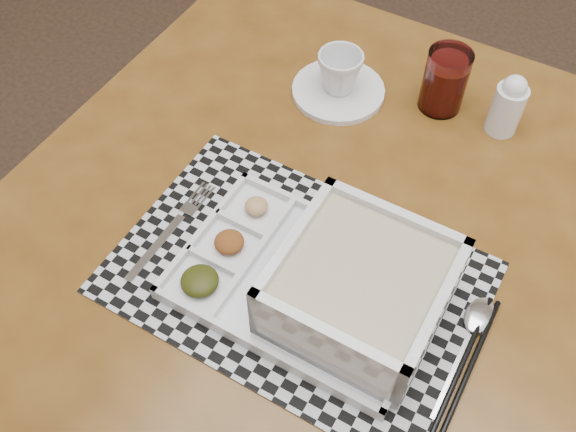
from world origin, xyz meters
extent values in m
cube|color=#4A2B0D|center=(-0.68, 0.30, 0.68)|extent=(0.99, 0.99, 0.04)
cylinder|color=#4A2B0D|center=(-1.13, 0.69, 0.33)|extent=(0.05, 0.05, 0.66)
cube|color=#4A2B0D|center=(-0.71, 0.70, 0.62)|extent=(0.80, 0.08, 0.07)
cube|color=#4A2B0D|center=(-1.08, 0.28, 0.62)|extent=(0.08, 0.80, 0.07)
cube|color=#B2B2BA|center=(-0.68, 0.19, 0.70)|extent=(0.49, 0.35, 0.00)
cube|color=silver|center=(-0.67, 0.19, 0.71)|extent=(0.33, 0.24, 0.01)
cube|color=silver|center=(-0.67, 0.29, 0.72)|extent=(0.32, 0.03, 0.01)
cube|color=silver|center=(-0.66, 0.08, 0.72)|extent=(0.32, 0.03, 0.01)
cube|color=silver|center=(-0.82, 0.18, 0.72)|extent=(0.02, 0.22, 0.01)
cube|color=silver|center=(-0.51, 0.20, 0.72)|extent=(0.02, 0.22, 0.01)
cube|color=silver|center=(-0.74, 0.18, 0.72)|extent=(0.02, 0.20, 0.01)
cube|color=silver|center=(-0.78, 0.14, 0.72)|extent=(0.08, 0.01, 0.01)
cube|color=silver|center=(-0.79, 0.21, 0.72)|extent=(0.08, 0.01, 0.01)
ellipsoid|color=black|center=(-0.77, 0.11, 0.72)|extent=(0.05, 0.05, 0.02)
ellipsoid|color=#53280D|center=(-0.78, 0.18, 0.72)|extent=(0.04, 0.04, 0.02)
ellipsoid|color=olive|center=(-0.78, 0.25, 0.72)|extent=(0.03, 0.03, 0.02)
cube|color=silver|center=(-0.59, 0.19, 0.72)|extent=(0.21, 0.21, 0.01)
cube|color=silver|center=(-0.60, 0.28, 0.76)|extent=(0.19, 0.03, 0.09)
cube|color=silver|center=(-0.59, 0.10, 0.76)|extent=(0.19, 0.03, 0.09)
cube|color=silver|center=(-0.68, 0.19, 0.76)|extent=(0.03, 0.19, 0.09)
cube|color=silver|center=(-0.50, 0.20, 0.76)|extent=(0.03, 0.19, 0.09)
cube|color=tan|center=(-0.59, 0.19, 0.75)|extent=(0.18, 0.18, 0.08)
cube|color=silver|center=(-0.86, 0.13, 0.70)|extent=(0.02, 0.12, 0.00)
cube|color=silver|center=(-0.87, 0.20, 0.70)|extent=(0.02, 0.02, 0.00)
cube|color=silver|center=(-0.88, 0.23, 0.70)|extent=(0.01, 0.04, 0.00)
cube|color=silver|center=(-0.87, 0.23, 0.70)|extent=(0.01, 0.04, 0.00)
cube|color=silver|center=(-0.87, 0.23, 0.70)|extent=(0.01, 0.04, 0.00)
cube|color=silver|center=(-0.86, 0.23, 0.70)|extent=(0.01, 0.04, 0.00)
cube|color=silver|center=(-0.46, 0.18, 0.70)|extent=(0.02, 0.12, 0.00)
ellipsoid|color=silver|center=(-0.46, 0.27, 0.70)|extent=(0.04, 0.06, 0.01)
cylinder|color=black|center=(-0.45, 0.18, 0.70)|extent=(0.02, 0.24, 0.01)
cylinder|color=black|center=(-0.44, 0.18, 0.70)|extent=(0.02, 0.24, 0.01)
cylinder|color=silver|center=(-0.82, 0.52, 0.70)|extent=(0.15, 0.15, 0.01)
imported|color=silver|center=(-0.82, 0.52, 0.74)|extent=(0.07, 0.07, 0.07)
cylinder|color=white|center=(-0.67, 0.59, 0.75)|extent=(0.07, 0.07, 0.10)
cylinder|color=#450705|center=(-0.67, 0.59, 0.74)|extent=(0.06, 0.06, 0.08)
cylinder|color=silver|center=(-0.57, 0.59, 0.74)|extent=(0.05, 0.05, 0.08)
sphere|color=silver|center=(-0.57, 0.59, 0.78)|extent=(0.04, 0.04, 0.04)
camera|label=1|loc=(-0.45, -0.17, 1.41)|focal=40.00mm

